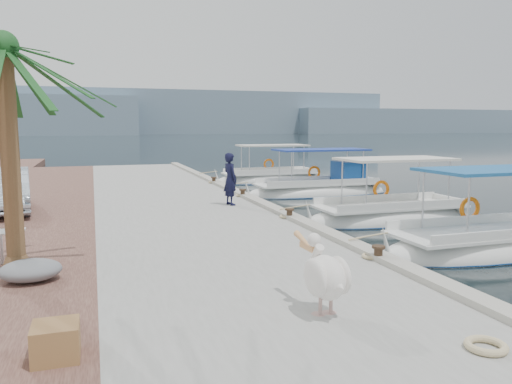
# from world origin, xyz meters

# --- Properties ---
(ground) EXTENTS (400.00, 400.00, 0.00)m
(ground) POSITION_xyz_m (0.00, 0.00, 0.00)
(ground) COLOR black
(ground) RESTS_ON ground
(concrete_quay) EXTENTS (6.00, 40.00, 0.50)m
(concrete_quay) POSITION_xyz_m (-3.00, 5.00, 0.25)
(concrete_quay) COLOR gray
(concrete_quay) RESTS_ON ground
(quay_curb) EXTENTS (0.44, 40.00, 0.12)m
(quay_curb) POSITION_xyz_m (-0.22, 5.00, 0.56)
(quay_curb) COLOR #9D998B
(quay_curb) RESTS_ON concrete_quay
(cobblestone_strip) EXTENTS (4.00, 40.00, 0.50)m
(cobblestone_strip) POSITION_xyz_m (-8.00, 5.00, 0.25)
(cobblestone_strip) COLOR #53322C
(cobblestone_strip) RESTS_ON ground
(distant_hills) EXTENTS (330.00, 60.00, 18.00)m
(distant_hills) POSITION_xyz_m (29.61, 201.49, 7.61)
(distant_hills) COLOR slate
(distant_hills) RESTS_ON ground
(fishing_caique_b) EXTENTS (6.48, 2.31, 2.83)m
(fishing_caique_b) POSITION_xyz_m (3.83, -2.13, 0.12)
(fishing_caique_b) COLOR white
(fishing_caique_b) RESTS_ON ground
(fishing_caique_c) EXTENTS (6.45, 2.26, 2.83)m
(fishing_caique_c) POSITION_xyz_m (3.81, 2.46, 0.12)
(fishing_caique_c) COLOR white
(fishing_caique_c) RESTS_ON ground
(fishing_caique_d) EXTENTS (7.43, 2.18, 2.83)m
(fishing_caique_d) POSITION_xyz_m (4.41, 9.45, 0.19)
(fishing_caique_d) COLOR white
(fishing_caique_d) RESTS_ON ground
(fishing_caique_e) EXTENTS (6.77, 2.17, 2.83)m
(fishing_caique_e) POSITION_xyz_m (3.97, 15.36, 0.12)
(fishing_caique_e) COLOR white
(fishing_caique_e) RESTS_ON ground
(mooring_bollards) EXTENTS (0.28, 20.28, 0.33)m
(mooring_bollards) POSITION_xyz_m (-0.35, 1.50, 0.69)
(mooring_bollards) COLOR black
(mooring_bollards) RESTS_ON concrete_quay
(pelican) EXTENTS (0.55, 1.50, 1.17)m
(pelican) POSITION_xyz_m (-2.74, -5.85, 1.10)
(pelican) COLOR tan
(pelican) RESTS_ON concrete_quay
(fisherman) EXTENTS (0.61, 0.78, 1.88)m
(fisherman) POSITION_xyz_m (-1.34, 4.74, 1.44)
(fisherman) COLOR black
(fisherman) RESTS_ON concrete_quay
(date_palm) EXTENTS (4.60, 4.60, 5.17)m
(date_palm) POSITION_xyz_m (-7.45, -2.13, 4.73)
(date_palm) COLOR brown
(date_palm) RESTS_ON cobblestone_strip
(parked_car) EXTENTS (2.03, 4.50, 1.43)m
(parked_car) POSITION_xyz_m (-8.80, 5.65, 1.22)
(parked_car) COLOR silver
(parked_car) RESTS_ON cobblestone_strip
(wooden_crate) EXTENTS (0.55, 0.55, 0.44)m
(wooden_crate) POSITION_xyz_m (-6.50, -6.18, 0.72)
(wooden_crate) COLOR brown
(wooden_crate) RESTS_ON cobblestone_strip
(tarp_bundle) EXTENTS (1.10, 0.90, 0.40)m
(tarp_bundle) POSITION_xyz_m (-7.15, -2.72, 0.70)
(tarp_bundle) COLOR slate
(tarp_bundle) RESTS_ON cobblestone_strip
(folding_table) EXTENTS (0.55, 0.55, 0.73)m
(folding_table) POSITION_xyz_m (-7.64, -1.52, 1.02)
(folding_table) COLOR silver
(folding_table) RESTS_ON cobblestone_strip
(rope_coil) EXTENTS (0.54, 0.54, 0.10)m
(rope_coil) POSITION_xyz_m (-1.33, -7.61, 0.55)
(rope_coil) COLOR #C6B284
(rope_coil) RESTS_ON concrete_quay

